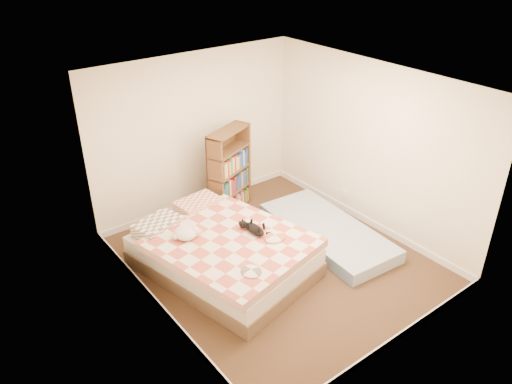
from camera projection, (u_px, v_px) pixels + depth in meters
room at (278, 184)px, 6.34m from camera, size 3.51×4.01×2.51m
bed at (221, 251)px, 6.63m from camera, size 2.03×2.54×0.60m
bookshelf at (229, 180)px, 7.90m from camera, size 0.94×0.58×1.39m
floor_mattress at (327, 232)px, 7.37m from camera, size 1.13×2.22×0.19m
black_cat at (254, 228)px, 6.53m from camera, size 0.26×0.59×0.13m
white_dog at (186, 233)px, 6.40m from camera, size 0.36×0.38×0.15m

